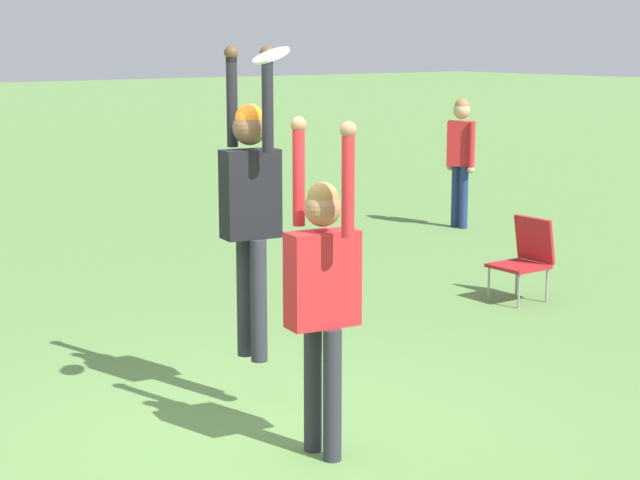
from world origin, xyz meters
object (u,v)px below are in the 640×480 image
(frisbee, at_px, (271,55))
(person_spectator_near, at_px, (461,150))
(person_defending, at_px, (323,281))
(camping_chair_3, at_px, (526,255))
(person_jumping, at_px, (250,194))

(frisbee, bearing_deg, person_spectator_near, 127.41)
(person_defending, xyz_separation_m, person_spectator_near, (-5.65, 6.70, -0.05))
(camping_chair_3, height_order, person_spectator_near, person_spectator_near)
(person_jumping, distance_m, camping_chair_3, 4.30)
(frisbee, bearing_deg, camping_chair_3, 110.81)
(frisbee, distance_m, person_spectator_near, 8.61)
(camping_chair_3, distance_m, person_spectator_near, 4.38)
(person_jumping, relative_size, frisbee, 8.88)
(person_defending, bearing_deg, camping_chair_3, -144.35)
(person_defending, xyz_separation_m, frisbee, (-0.49, -0.04, 1.40))
(person_jumping, xyz_separation_m, camping_chair_3, (-1.02, 4.04, -1.09))
(person_jumping, height_order, person_spectator_near, person_jumping)
(frisbee, xyz_separation_m, person_spectator_near, (-5.16, 6.74, -1.44))
(person_spectator_near, bearing_deg, frisbee, -90.27)
(person_jumping, bearing_deg, camping_chair_3, 23.23)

